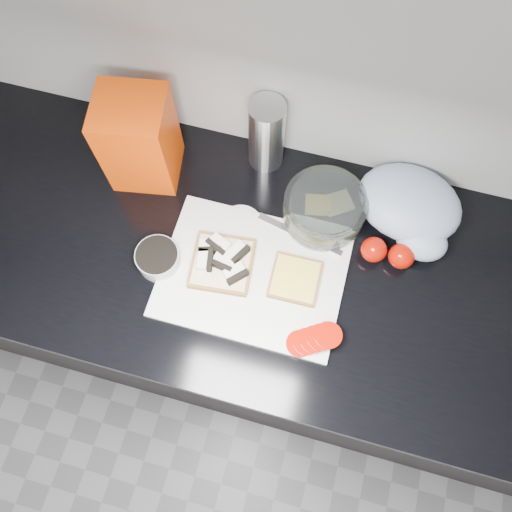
{
  "coord_description": "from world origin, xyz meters",
  "views": [
    {
      "loc": [
        -0.01,
        0.8,
        1.95
      ],
      "look_at": [
        -0.11,
        1.18,
        0.95
      ],
      "focal_mm": 35.0,
      "sensor_mm": 36.0,
      "label": 1
    }
  ],
  "objects": [
    {
      "name": "base_cabinet",
      "position": [
        0.0,
        1.2,
        0.43
      ],
      "size": [
        3.5,
        0.6,
        0.86
      ],
      "primitive_type": "cube",
      "color": "black",
      "rests_on": "ground"
    },
    {
      "name": "countertop",
      "position": [
        0.0,
        1.2,
        0.88
      ],
      "size": [
        3.5,
        0.64,
        0.04
      ],
      "primitive_type": "cube",
      "color": "black",
      "rests_on": "base_cabinet"
    },
    {
      "name": "cutting_board",
      "position": [
        -0.11,
        1.15,
        0.91
      ],
      "size": [
        0.4,
        0.3,
        0.01
      ],
      "primitive_type": "cube",
      "color": "silver",
      "rests_on": "countertop"
    },
    {
      "name": "bread_left",
      "position": [
        -0.18,
        1.16,
        0.93
      ],
      "size": [
        0.15,
        0.15,
        0.04
      ],
      "rotation": [
        0.0,
        0.0,
        0.1
      ],
      "color": "beige",
      "rests_on": "cutting_board"
    },
    {
      "name": "bread_right",
      "position": [
        -0.02,
        1.16,
        0.92
      ],
      "size": [
        0.11,
        0.11,
        0.02
      ],
      "rotation": [
        0.0,
        0.0,
        0.02
      ],
      "color": "beige",
      "rests_on": "cutting_board"
    },
    {
      "name": "tomato_slices",
      "position": [
        0.05,
        1.04,
        0.92
      ],
      "size": [
        0.12,
        0.1,
        0.02
      ],
      "rotation": [
        0.0,
        0.0,
        0.04
      ],
      "color": "#B41104",
      "rests_on": "cutting_board"
    },
    {
      "name": "knife",
      "position": [
        -0.0,
        1.27,
        0.92
      ],
      "size": [
        0.21,
        0.06,
        0.01
      ],
      "rotation": [
        0.0,
        0.0,
        -0.23
      ],
      "color": "silver",
      "rests_on": "cutting_board"
    },
    {
      "name": "seed_tub",
      "position": [
        -0.32,
        1.13,
        0.93
      ],
      "size": [
        0.1,
        0.1,
        0.05
      ],
      "color": "#ACB1B1",
      "rests_on": "countertop"
    },
    {
      "name": "tub_lid",
      "position": [
        -0.17,
        1.26,
        0.9
      ],
      "size": [
        0.13,
        0.13,
        0.01
      ],
      "primitive_type": "cylinder",
      "rotation": [
        0.0,
        0.0,
        0.35
      ],
      "color": "white",
      "rests_on": "countertop"
    },
    {
      "name": "glass_bowl",
      "position": [
        0.01,
        1.34,
        0.94
      ],
      "size": [
        0.19,
        0.19,
        0.08
      ],
      "rotation": [
        0.0,
        0.0,
        0.21
      ],
      "color": "silver",
      "rests_on": "countertop"
    },
    {
      "name": "bread_bag",
      "position": [
        -0.42,
        1.35,
        1.02
      ],
      "size": [
        0.17,
        0.16,
        0.23
      ],
      "primitive_type": "cube",
      "rotation": [
        0.0,
        0.0,
        0.17
      ],
      "color": "red",
      "rests_on": "countertop"
    },
    {
      "name": "steel_canister",
      "position": [
        -0.16,
        1.46,
        1.0
      ],
      "size": [
        0.08,
        0.08,
        0.2
      ],
      "primitive_type": "cylinder",
      "color": "silver",
      "rests_on": "countertop"
    },
    {
      "name": "grocery_bag",
      "position": [
        0.2,
        1.38,
        0.95
      ],
      "size": [
        0.27,
        0.25,
        0.1
      ],
      "rotation": [
        0.0,
        0.0,
        -0.18
      ],
      "color": "#9EA9C2",
      "rests_on": "countertop"
    },
    {
      "name": "whole_tomatoes",
      "position": [
        0.17,
        1.27,
        0.93
      ],
      "size": [
        0.12,
        0.06,
        0.06
      ],
      "rotation": [
        0.0,
        0.0,
        0.33
      ],
      "color": "#B41104",
      "rests_on": "countertop"
    }
  ]
}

